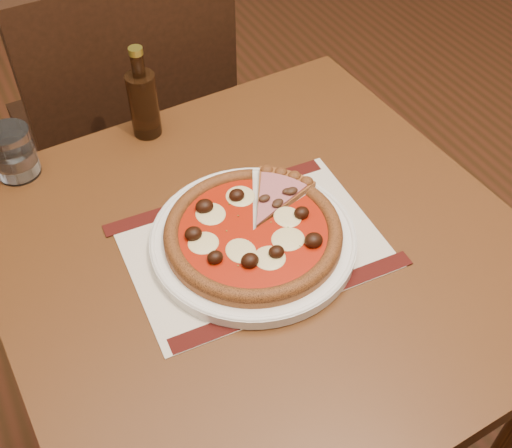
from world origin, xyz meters
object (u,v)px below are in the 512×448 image
Objects in this scene: chair_far at (128,124)px; pizza at (253,232)px; plate at (253,240)px; bottle at (143,101)px; table at (261,285)px; water_glass at (13,153)px.

chair_far is 0.68m from pizza.
plate is 1.80× the size of bottle.
table is 2.61× the size of plate.
bottle reaches higher than water_glass.
pizza is at bearing -138.26° from plate.
pizza is 0.35m from bottle.
table is at bearing -80.58° from bottle.
water_glass is (-0.28, -0.30, 0.24)m from chair_far.
plate is 0.02m from pizza.
pizza is at bearing 151.97° from table.
pizza reaches higher than table.
chair_far is 0.40m from bottle.
bottle is at bearing 97.61° from pizza.
water_glass reaches higher than plate.
plate is 0.35m from bottle.
water_glass reaches higher than table.
water_glass is 0.51× the size of bottle.
chair_far reaches higher than bottle.
chair_far is 3.51× the size of pizza.
chair_far is (-0.02, 0.65, -0.10)m from table.
bottle is at bearing 97.69° from plate.
bottle is (-0.04, -0.30, 0.27)m from chair_far.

